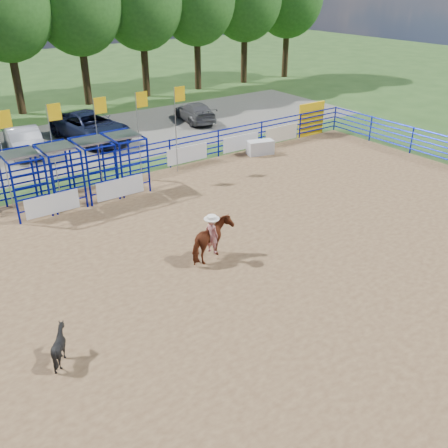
{
  "coord_description": "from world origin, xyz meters",
  "views": [
    {
      "loc": [
        -8.85,
        -11.38,
        8.9
      ],
      "look_at": [
        -0.03,
        1.0,
        1.3
      ],
      "focal_mm": 40.0,
      "sensor_mm": 36.0,
      "label": 1
    }
  ],
  "objects_px": {
    "announcer_table": "(260,147)",
    "car_c": "(91,127)",
    "car_b": "(23,139)",
    "horse_and_rider": "(212,238)",
    "car_d": "(195,112)",
    "calf": "(60,346)"
  },
  "relations": [
    {
      "from": "horse_and_rider",
      "to": "car_b",
      "type": "xyz_separation_m",
      "value": [
        -1.94,
        15.77,
        -0.08
      ]
    },
    {
      "from": "announcer_table",
      "to": "calf",
      "type": "distance_m",
      "value": 17.62
    },
    {
      "from": "announcer_table",
      "to": "calf",
      "type": "bearing_deg",
      "value": -145.93
    },
    {
      "from": "car_b",
      "to": "horse_and_rider",
      "type": "bearing_deg",
      "value": 103.64
    },
    {
      "from": "calf",
      "to": "car_d",
      "type": "bearing_deg",
      "value": -57.06
    },
    {
      "from": "announcer_table",
      "to": "car_d",
      "type": "xyz_separation_m",
      "value": [
        0.83,
        7.98,
        0.24
      ]
    },
    {
      "from": "car_d",
      "to": "announcer_table",
      "type": "bearing_deg",
      "value": 95.74
    },
    {
      "from": "car_c",
      "to": "car_d",
      "type": "bearing_deg",
      "value": -8.6
    },
    {
      "from": "announcer_table",
      "to": "car_d",
      "type": "bearing_deg",
      "value": 84.07
    },
    {
      "from": "announcer_table",
      "to": "horse_and_rider",
      "type": "relative_size",
      "value": 0.62
    },
    {
      "from": "horse_and_rider",
      "to": "announcer_table",
      "type": "bearing_deg",
      "value": 42.59
    },
    {
      "from": "announcer_table",
      "to": "car_c",
      "type": "bearing_deg",
      "value": 129.7
    },
    {
      "from": "calf",
      "to": "car_d",
      "type": "height_order",
      "value": "car_d"
    },
    {
      "from": "announcer_table",
      "to": "horse_and_rider",
      "type": "xyz_separation_m",
      "value": [
        -8.57,
        -7.87,
        0.44
      ]
    },
    {
      "from": "announcer_table",
      "to": "car_d",
      "type": "relative_size",
      "value": 0.33
    },
    {
      "from": "car_d",
      "to": "car_c",
      "type": "bearing_deg",
      "value": 12.37
    },
    {
      "from": "calf",
      "to": "announcer_table",
      "type": "bearing_deg",
      "value": -72.16
    },
    {
      "from": "horse_and_rider",
      "to": "car_c",
      "type": "distance_m",
      "value": 15.89
    },
    {
      "from": "horse_and_rider",
      "to": "car_b",
      "type": "distance_m",
      "value": 15.89
    },
    {
      "from": "calf",
      "to": "car_b",
      "type": "xyz_separation_m",
      "value": [
        4.09,
        17.76,
        0.28
      ]
    },
    {
      "from": "announcer_table",
      "to": "horse_and_rider",
      "type": "height_order",
      "value": "horse_and_rider"
    },
    {
      "from": "announcer_table",
      "to": "car_b",
      "type": "xyz_separation_m",
      "value": [
        -10.5,
        7.9,
        0.37
      ]
    }
  ]
}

